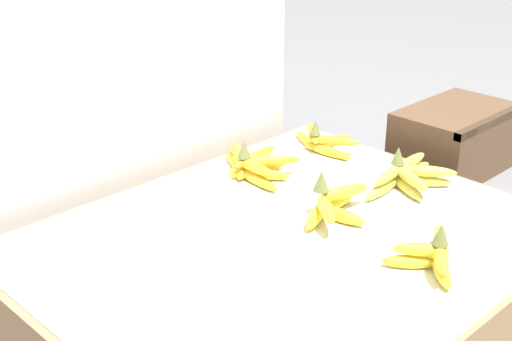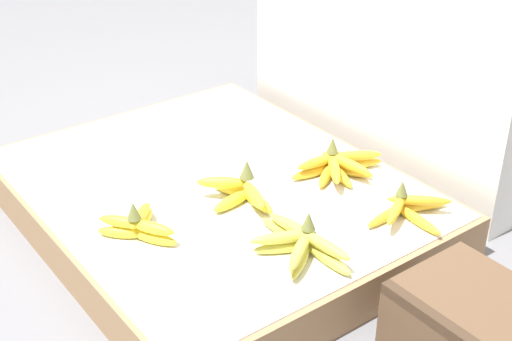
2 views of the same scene
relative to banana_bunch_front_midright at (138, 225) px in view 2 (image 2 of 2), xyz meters
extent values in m
plane|color=slate|center=(-0.11, 0.29, -0.16)|extent=(10.00, 10.00, 0.00)
cube|color=#997551|center=(-0.11, 0.29, -0.10)|extent=(1.14, 0.93, 0.12)
cube|color=silver|center=(-0.11, 0.29, -0.04)|extent=(1.10, 0.90, 0.00)
cube|color=white|center=(-0.10, 1.09, 0.22)|extent=(1.03, 0.55, 0.76)
cube|color=#402E20|center=(0.73, 0.28, 0.03)|extent=(0.37, 0.02, 0.02)
ellipsoid|color=yellow|center=(0.05, 0.02, -0.02)|extent=(0.11, 0.09, 0.03)
ellipsoid|color=yellow|center=(-0.03, 0.03, -0.02)|extent=(0.10, 0.10, 0.03)
ellipsoid|color=yellow|center=(-0.02, -0.04, -0.02)|extent=(0.10, 0.10, 0.03)
ellipsoid|color=yellow|center=(0.05, 0.01, 0.01)|extent=(0.11, 0.08, 0.03)
ellipsoid|color=yellow|center=(-0.02, 0.02, 0.01)|extent=(0.10, 0.11, 0.03)
ellipsoid|color=yellow|center=(-0.02, -0.03, 0.01)|extent=(0.11, 0.09, 0.03)
cone|color=olive|center=(0.00, -0.01, 0.05)|extent=(0.03, 0.03, 0.05)
ellipsoid|color=yellow|center=(-0.02, 0.30, -0.02)|extent=(0.13, 0.09, 0.03)
ellipsoid|color=yellow|center=(0.02, 0.26, -0.02)|extent=(0.05, 0.13, 0.03)
ellipsoid|color=yellow|center=(0.06, 0.31, -0.02)|extent=(0.13, 0.04, 0.03)
ellipsoid|color=yellow|center=(-0.03, 0.26, 0.01)|extent=(0.11, 0.12, 0.03)
ellipsoid|color=yellow|center=(0.07, 0.29, 0.01)|extent=(0.13, 0.07, 0.03)
cone|color=olive|center=(0.01, 0.31, 0.06)|extent=(0.04, 0.04, 0.05)
ellipsoid|color=gold|center=(0.21, 0.28, -0.02)|extent=(0.16, 0.05, 0.03)
ellipsoid|color=gold|center=(0.26, 0.25, -0.02)|extent=(0.10, 0.16, 0.03)
ellipsoid|color=gold|center=(0.32, 0.24, -0.02)|extent=(0.12, 0.15, 0.03)
ellipsoid|color=gold|center=(0.35, 0.29, -0.02)|extent=(0.16, 0.03, 0.03)
ellipsoid|color=gold|center=(0.24, 0.28, 0.01)|extent=(0.16, 0.05, 0.03)
ellipsoid|color=gold|center=(0.26, 0.24, 0.01)|extent=(0.09, 0.16, 0.03)
ellipsoid|color=gold|center=(0.32, 0.23, 0.01)|extent=(0.12, 0.15, 0.03)
ellipsoid|color=gold|center=(0.34, 0.29, 0.01)|extent=(0.16, 0.05, 0.03)
cone|color=olive|center=(0.28, 0.29, 0.05)|extent=(0.03, 0.03, 0.05)
ellipsoid|color=gold|center=(0.03, 0.54, -0.02)|extent=(0.05, 0.17, 0.03)
ellipsoid|color=gold|center=(0.06, 0.56, -0.02)|extent=(0.12, 0.16, 0.03)
ellipsoid|color=gold|center=(0.07, 0.58, -0.02)|extent=(0.17, 0.07, 0.03)
ellipsoid|color=gold|center=(0.07, 0.61, -0.02)|extent=(0.16, 0.10, 0.03)
ellipsoid|color=gold|center=(0.06, 0.65, -0.02)|extent=(0.10, 0.16, 0.03)
ellipsoid|color=gold|center=(0.03, 0.56, 0.01)|extent=(0.04, 0.17, 0.03)
ellipsoid|color=gold|center=(0.09, 0.55, 0.01)|extent=(0.15, 0.12, 0.03)
ellipsoid|color=gold|center=(0.08, 0.60, 0.01)|extent=(0.17, 0.05, 0.03)
ellipsoid|color=gold|center=(0.06, 0.64, 0.01)|extent=(0.11, 0.16, 0.03)
cone|color=olive|center=(0.03, 0.59, 0.05)|extent=(0.04, 0.04, 0.05)
ellipsoid|color=gold|center=(0.31, 0.54, -0.02)|extent=(0.04, 0.16, 0.03)
ellipsoid|color=gold|center=(0.36, 0.58, -0.02)|extent=(0.16, 0.04, 0.03)
ellipsoid|color=gold|center=(0.32, 0.63, -0.02)|extent=(0.09, 0.16, 0.03)
ellipsoid|color=gold|center=(0.33, 0.54, 0.01)|extent=(0.10, 0.15, 0.03)
ellipsoid|color=gold|center=(0.33, 0.62, 0.01)|extent=(0.13, 0.14, 0.03)
cone|color=olive|center=(0.30, 0.58, 0.04)|extent=(0.03, 0.03, 0.04)
camera|label=1|loc=(-1.13, -0.65, 0.73)|focal=50.00mm
camera|label=2|loc=(1.31, -0.63, 0.94)|focal=50.00mm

